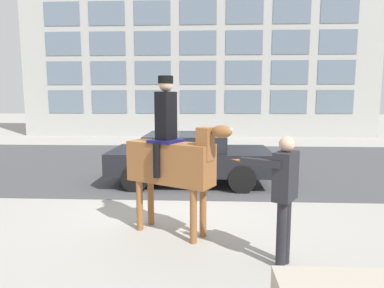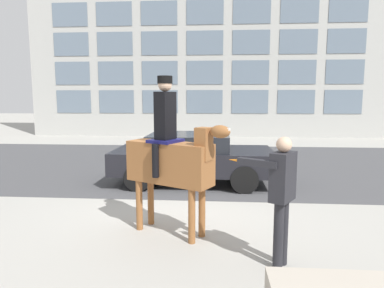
% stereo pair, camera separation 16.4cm
% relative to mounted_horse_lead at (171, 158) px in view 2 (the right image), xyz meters
% --- Properties ---
extents(ground_plane, '(80.00, 80.00, 0.00)m').
position_rel_mounted_horse_lead_xyz_m(ground_plane, '(-0.02, 1.29, -1.27)').
color(ground_plane, '#9E9B93').
extents(road_surface, '(20.24, 8.50, 0.01)m').
position_rel_mounted_horse_lead_xyz_m(road_surface, '(-0.02, 6.04, -1.27)').
color(road_surface, '#444447').
rests_on(road_surface, ground_plane).
extents(office_building_facade, '(20.24, 0.33, 14.77)m').
position_rel_mounted_horse_lead_xyz_m(office_building_facade, '(-0.02, 14.29, 6.12)').
color(office_building_facade, '#A8A8A3').
rests_on(office_building_facade, ground_plane).
extents(mounted_horse_lead, '(1.74, 1.12, 2.57)m').
position_rel_mounted_horse_lead_xyz_m(mounted_horse_lead, '(0.00, 0.00, 0.00)').
color(mounted_horse_lead, brown).
rests_on(mounted_horse_lead, ground_plane).
extents(pedestrian_bystander, '(0.91, 0.47, 1.74)m').
position_rel_mounted_horse_lead_xyz_m(pedestrian_bystander, '(1.58, -1.01, -0.24)').
color(pedestrian_bystander, '#232328').
rests_on(pedestrian_bystander, ground_plane).
extents(street_car_near_lane, '(4.08, 1.98, 1.30)m').
position_rel_mounted_horse_lead_xyz_m(street_car_near_lane, '(0.10, 3.38, -0.57)').
color(street_car_near_lane, black).
rests_on(street_car_near_lane, ground_plane).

